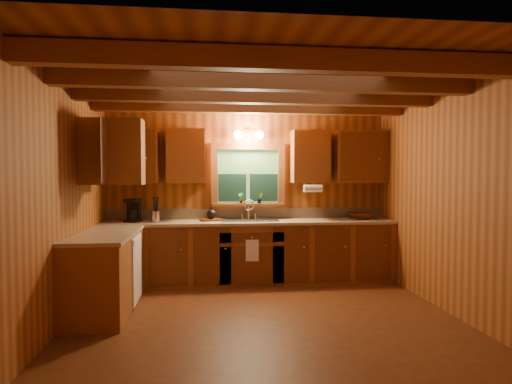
{
  "coord_description": "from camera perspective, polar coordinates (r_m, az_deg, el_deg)",
  "views": [
    {
      "loc": [
        -0.62,
        -4.67,
        1.57
      ],
      "look_at": [
        0.0,
        0.8,
        1.35
      ],
      "focal_mm": 30.48,
      "sensor_mm": 36.0,
      "label": 1
    }
  ],
  "objects": [
    {
      "name": "backsplash",
      "position": [
        6.61,
        -1.06,
        -2.84
      ],
      "size": [
        4.2,
        0.02,
        0.16
      ],
      "primitive_type": "cube",
      "color": "tan",
      "rests_on": "room"
    },
    {
      "name": "sink",
      "position": [
        6.35,
        -0.82,
        -4.18
      ],
      "size": [
        0.82,
        0.48,
        0.43
      ],
      "color": "silver",
      "rests_on": "countertop"
    },
    {
      "name": "teakettle",
      "position": [
        6.35,
        -5.88,
        -2.91
      ],
      "size": [
        0.14,
        0.14,
        0.17
      ],
      "rotation": [
        0.0,
        0.0,
        0.1
      ],
      "color": "black",
      "rests_on": "cutting_board"
    },
    {
      "name": "dishwasher_panel",
      "position": [
        5.54,
        -15.37,
        -9.67
      ],
      "size": [
        0.02,
        0.6,
        0.8
      ],
      "primitive_type": "cube",
      "color": "white",
      "rests_on": "base_cabinets"
    },
    {
      "name": "window",
      "position": [
        6.57,
        -1.05,
        1.92
      ],
      "size": [
        1.12,
        0.08,
        1.0
      ],
      "color": "brown",
      "rests_on": "room"
    },
    {
      "name": "cutting_board",
      "position": [
        6.36,
        -5.87,
        -3.65
      ],
      "size": [
        0.36,
        0.3,
        0.03
      ],
      "primitive_type": "cube",
      "rotation": [
        0.0,
        0.0,
        0.34
      ],
      "color": "#592C13",
      "rests_on": "countertop"
    },
    {
      "name": "countertop",
      "position": [
        6.0,
        -5.1,
        -4.32
      ],
      "size": [
        4.2,
        2.24,
        0.04
      ],
      "color": "tan",
      "rests_on": "base_cabinets"
    },
    {
      "name": "wicker_basket",
      "position": [
        6.77,
        13.71,
        -3.06
      ],
      "size": [
        0.44,
        0.44,
        0.1
      ],
      "primitive_type": "imported",
      "rotation": [
        0.0,
        0.0,
        -0.15
      ],
      "color": "#48230C",
      "rests_on": "countertop"
    },
    {
      "name": "utensil_crock",
      "position": [
        6.3,
        -13.06,
        -3.08
      ],
      "size": [
        0.13,
        0.13,
        0.36
      ],
      "rotation": [
        0.0,
        0.0,
        0.26
      ],
      "color": "silver",
      "rests_on": "countertop"
    },
    {
      "name": "paper_towel_roll",
      "position": [
        6.39,
        7.47,
        0.47
      ],
      "size": [
        0.27,
        0.11,
        0.11
      ],
      "primitive_type": "cylinder",
      "rotation": [
        0.0,
        1.57,
        0.0
      ],
      "color": "white",
      "rests_on": "upper_cabinets"
    },
    {
      "name": "window_sill",
      "position": [
        6.54,
        -1.01,
        -1.66
      ],
      "size": [
        1.06,
        0.14,
        0.04
      ],
      "primitive_type": "cube",
      "color": "brown",
      "rests_on": "room"
    },
    {
      "name": "upper_cabinets",
      "position": [
        6.1,
        -5.96,
        4.81
      ],
      "size": [
        4.19,
        1.77,
        0.78
      ],
      "color": "brown",
      "rests_on": "room"
    },
    {
      "name": "ceiling_beams",
      "position": [
        4.8,
        1.11,
        13.33
      ],
      "size": [
        4.2,
        2.54,
        0.18
      ],
      "color": "brown",
      "rests_on": "room"
    },
    {
      "name": "coffee_maker",
      "position": [
        6.44,
        -15.82,
        -2.33
      ],
      "size": [
        0.18,
        0.24,
        0.33
      ],
      "rotation": [
        0.0,
        0.0,
        -0.32
      ],
      "color": "black",
      "rests_on": "countertop"
    },
    {
      "name": "potted_plant_left",
      "position": [
        6.48,
        -1.99,
        -0.8
      ],
      "size": [
        0.1,
        0.09,
        0.16
      ],
      "primitive_type": "imported",
      "rotation": [
        0.0,
        0.0,
        -0.42
      ],
      "color": "#592C13",
      "rests_on": "window_sill"
    },
    {
      "name": "base_cabinets",
      "position": [
        6.07,
        -5.22,
        -8.56
      ],
      "size": [
        4.2,
        2.22,
        0.86
      ],
      "color": "brown",
      "rests_on": "ground"
    },
    {
      "name": "dish_towel",
      "position": [
        6.06,
        -0.5,
        -7.69
      ],
      "size": [
        0.18,
        0.01,
        0.3
      ],
      "primitive_type": "cube",
      "color": "white",
      "rests_on": "base_cabinets"
    },
    {
      "name": "room",
      "position": [
        4.72,
        1.1,
        -0.99
      ],
      "size": [
        4.2,
        4.2,
        4.2
      ],
      "color": "#542C14",
      "rests_on": "ground"
    },
    {
      "name": "potted_plant_right",
      "position": [
        6.53,
        0.51,
        -0.8
      ],
      "size": [
        0.1,
        0.09,
        0.16
      ],
      "primitive_type": "imported",
      "rotation": [
        0.0,
        0.0,
        0.19
      ],
      "color": "#592C13",
      "rests_on": "window_sill"
    },
    {
      "name": "wall_sconce",
      "position": [
        6.48,
        -0.95,
        7.55
      ],
      "size": [
        0.45,
        0.21,
        0.17
      ],
      "color": "black",
      "rests_on": "room"
    }
  ]
}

